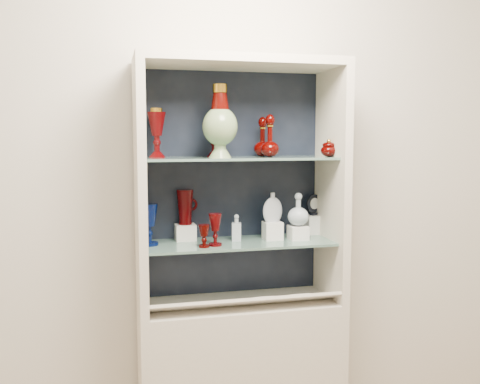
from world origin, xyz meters
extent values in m
cube|color=beige|center=(0.00, 1.75, 1.40)|extent=(3.50, 0.02, 2.80)
cube|color=beige|center=(0.00, 1.53, 0.38)|extent=(1.00, 0.40, 0.75)
cube|color=black|center=(0.00, 1.72, 1.32)|extent=(0.98, 0.02, 1.15)
cube|color=beige|center=(-0.48, 1.53, 1.32)|extent=(0.04, 0.40, 1.15)
cube|color=beige|center=(0.48, 1.53, 1.32)|extent=(0.04, 0.40, 1.15)
cube|color=beige|center=(0.00, 1.53, 1.92)|extent=(1.00, 0.40, 0.04)
cube|color=slate|center=(0.00, 1.55, 1.04)|extent=(0.92, 0.34, 0.01)
cube|color=slate|center=(0.00, 1.55, 1.46)|extent=(0.92, 0.34, 0.01)
cube|color=beige|center=(0.00, 1.42, 0.78)|extent=(0.92, 0.17, 0.09)
cube|color=white|center=(0.09, 1.42, 0.80)|extent=(0.10, 0.06, 0.03)
cube|color=white|center=(0.27, 1.42, 0.80)|extent=(0.10, 0.06, 0.03)
cube|color=silver|center=(-0.25, 1.65, 1.09)|extent=(0.10, 0.10, 0.08)
cube|color=silver|center=(0.18, 1.57, 1.09)|extent=(0.09, 0.09, 0.09)
cube|color=silver|center=(0.30, 1.53, 1.08)|extent=(0.09, 0.09, 0.07)
cube|color=silver|center=(0.44, 1.67, 1.10)|extent=(0.08, 0.08, 0.10)
camera|label=1|loc=(-0.61, -0.99, 1.57)|focal=40.00mm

